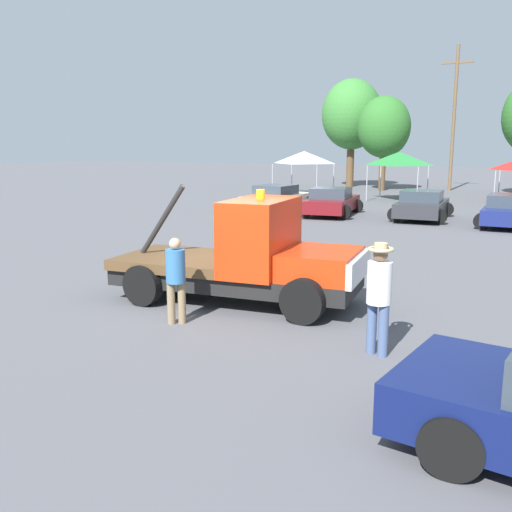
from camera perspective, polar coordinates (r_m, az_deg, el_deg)
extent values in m
plane|color=#545459|center=(12.51, -2.04, -4.52)|extent=(160.00, 160.00, 0.00)
cube|color=black|center=(12.38, -2.05, -2.17)|extent=(5.43, 2.50, 0.35)
cube|color=red|center=(11.69, 6.47, -0.77)|extent=(1.66, 1.98, 0.55)
cube|color=silver|center=(11.52, 10.24, -1.19)|extent=(0.33, 1.93, 0.50)
cube|color=red|center=(11.99, 0.45, 2.02)|extent=(1.39, 2.26, 1.55)
cube|color=brown|center=(12.88, -7.43, -0.44)|extent=(2.84, 2.42, 0.22)
cylinder|color=black|center=(12.96, -9.35, 3.56)|extent=(1.19, 0.25, 1.63)
cylinder|color=orange|center=(11.88, 0.46, 6.19)|extent=(0.18, 0.18, 0.20)
cylinder|color=black|center=(12.78, 7.27, -2.23)|extent=(0.88, 0.26, 0.88)
cylinder|color=black|center=(10.88, 4.67, -4.55)|extent=(0.88, 0.26, 0.88)
cylinder|color=black|center=(14.02, -6.83, -1.04)|extent=(0.88, 0.26, 0.88)
cylinder|color=black|center=(12.30, -11.26, -2.88)|extent=(0.88, 0.26, 0.88)
cylinder|color=black|center=(8.12, 22.81, -11.71)|extent=(0.68, 0.22, 0.68)
cylinder|color=black|center=(6.43, 18.95, -17.60)|extent=(0.68, 0.22, 0.68)
cylinder|color=#475B84|center=(9.54, 11.49, -7.04)|extent=(0.16, 0.16, 0.86)
cylinder|color=#475B84|center=(9.43, 12.61, -7.30)|extent=(0.16, 0.16, 0.86)
cylinder|color=white|center=(9.28, 12.24, -2.62)|extent=(0.40, 0.40, 0.68)
sphere|color=brown|center=(9.18, 12.35, 0.16)|extent=(0.23, 0.23, 0.23)
torus|color=tan|center=(9.17, 12.38, 0.67)|extent=(0.41, 0.41, 0.06)
cylinder|color=tan|center=(9.16, 12.39, 0.95)|extent=(0.21, 0.21, 0.11)
cylinder|color=#847051|center=(10.97, -7.42, -4.67)|extent=(0.15, 0.15, 0.80)
cylinder|color=#847051|center=(10.97, -8.49, -4.70)|extent=(0.15, 0.15, 0.80)
cylinder|color=teal|center=(10.80, -8.06, -1.00)|extent=(0.37, 0.37, 0.64)
sphere|color=tan|center=(10.72, -8.12, 1.23)|extent=(0.22, 0.22, 0.22)
cube|color=beige|center=(29.55, 2.20, 5.59)|extent=(2.23, 4.72, 0.60)
cube|color=#333D47|center=(29.30, 1.98, 6.62)|extent=(1.81, 2.05, 0.50)
cylinder|color=black|center=(31.37, 2.17, 5.54)|extent=(0.68, 0.22, 0.68)
cylinder|color=black|center=(30.52, 5.13, 5.35)|extent=(0.68, 0.22, 0.68)
cylinder|color=black|center=(28.70, -0.93, 5.03)|extent=(0.68, 0.22, 0.68)
cylinder|color=black|center=(27.78, 2.22, 4.82)|extent=(0.68, 0.22, 0.68)
cube|color=maroon|center=(27.93, 7.57, 5.18)|extent=(2.48, 4.67, 0.60)
cube|color=#333D47|center=(27.66, 7.50, 6.27)|extent=(1.92, 2.07, 0.50)
cylinder|color=black|center=(29.63, 6.48, 5.15)|extent=(0.68, 0.22, 0.68)
cylinder|color=black|center=(29.24, 9.99, 4.98)|extent=(0.68, 0.22, 0.68)
cylinder|color=black|center=(26.71, 4.91, 4.54)|extent=(0.68, 0.22, 0.68)
cylinder|color=black|center=(26.29, 8.78, 4.35)|extent=(0.68, 0.22, 0.68)
cube|color=#2D2D33|center=(27.18, 16.26, 4.67)|extent=(2.20, 4.48, 0.60)
cube|color=#333D47|center=(26.91, 16.26, 5.79)|extent=(1.81, 1.94, 0.50)
cylinder|color=black|center=(28.79, 14.84, 4.69)|extent=(0.68, 0.22, 0.68)
cylinder|color=black|center=(28.56, 18.48, 4.44)|extent=(0.68, 0.22, 0.68)
cylinder|color=black|center=(25.89, 13.76, 4.06)|extent=(0.68, 0.22, 0.68)
cylinder|color=black|center=(25.63, 17.81, 3.78)|extent=(0.68, 0.22, 0.68)
cube|color=navy|center=(26.18, 24.01, 3.93)|extent=(1.91, 4.67, 0.60)
cube|color=#333D47|center=(25.90, 24.07, 5.08)|extent=(1.67, 1.97, 0.50)
cylinder|color=black|center=(27.83, 22.34, 4.01)|extent=(0.68, 0.22, 0.68)
cylinder|color=black|center=(24.70, 21.68, 3.27)|extent=(0.68, 0.22, 0.68)
cylinder|color=#9E9EA3|center=(38.62, 1.66, 7.65)|extent=(0.07, 0.07, 2.11)
cylinder|color=#9E9EA3|center=(37.34, 6.10, 7.47)|extent=(0.07, 0.07, 2.11)
cylinder|color=#9E9EA3|center=(41.51, 3.60, 7.87)|extent=(0.07, 0.07, 2.11)
cylinder|color=#9E9EA3|center=(40.32, 7.78, 7.70)|extent=(0.07, 0.07, 2.11)
pyramid|color=white|center=(39.36, 4.82, 9.81)|extent=(3.19, 3.19, 0.82)
cylinder|color=#9E9EA3|center=(35.32, 11.03, 7.14)|extent=(0.07, 0.07, 2.12)
cylinder|color=#9E9EA3|center=(34.58, 15.85, 6.84)|extent=(0.07, 0.07, 2.12)
cylinder|color=#9E9EA3|center=(38.21, 12.34, 7.37)|extent=(0.07, 0.07, 2.12)
cylinder|color=#9E9EA3|center=(37.53, 16.81, 7.09)|extent=(0.07, 0.07, 2.12)
pyramid|color=#287F38|center=(36.32, 14.11, 9.44)|extent=(3.01, 3.01, 0.82)
cylinder|color=#9E9EA3|center=(34.74, 22.74, 6.28)|extent=(0.07, 0.07, 1.94)
cylinder|color=#9E9EA3|center=(37.56, 23.13, 6.55)|extent=(0.07, 0.07, 1.94)
cylinder|color=brown|center=(47.25, 9.39, 8.66)|extent=(0.59, 0.59, 2.97)
ellipsoid|color=#387A33|center=(47.27, 9.56, 13.80)|extent=(4.75, 4.75, 5.52)
cylinder|color=brown|center=(43.78, 12.49, 7.99)|extent=(0.48, 0.48, 2.40)
ellipsoid|color=#2D6B28|center=(43.75, 12.68, 12.48)|extent=(3.85, 3.85, 4.46)
cylinder|color=brown|center=(45.09, 19.17, 12.81)|extent=(0.24, 0.24, 10.39)
cube|color=brown|center=(45.42, 19.50, 17.78)|extent=(2.20, 0.14, 0.14)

